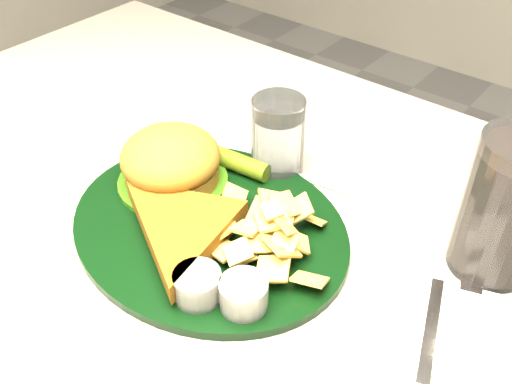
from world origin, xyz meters
TOP-DOWN VIEW (x-y plane):
  - dinner_plate at (-0.01, -0.02)m, footprint 0.35×0.30m
  - water_glass at (-0.01, 0.12)m, footprint 0.08×0.08m
  - cola_glass at (0.26, 0.13)m, footprint 0.09×0.09m
  - fork_napkin at (0.25, 0.02)m, footprint 0.17×0.20m
  - spoon at (-0.11, -0.06)m, footprint 0.07×0.17m
  - ramekin at (-0.21, 0.07)m, footprint 0.06×0.06m
  - wrapped_straw at (0.00, 0.12)m, footprint 0.23×0.11m

SIDE VIEW (x-z plane):
  - wrapped_straw at x=0.00m, z-range 0.75..0.76m
  - spoon at x=-0.11m, z-range 0.75..0.76m
  - fork_napkin at x=0.25m, z-range 0.75..0.76m
  - ramekin at x=-0.21m, z-range 0.75..0.78m
  - dinner_plate at x=-0.01m, z-range 0.75..0.83m
  - water_glass at x=-0.01m, z-range 0.75..0.85m
  - cola_glass at x=0.26m, z-range 0.75..0.91m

